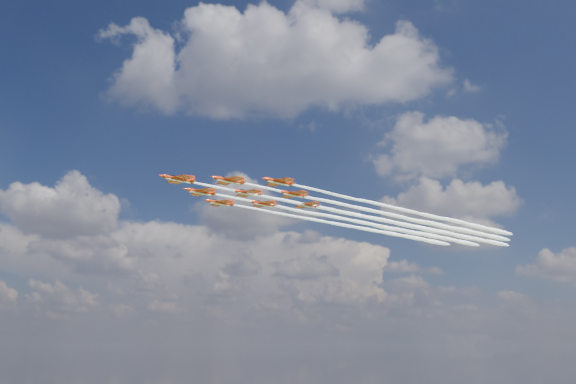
{
  "coord_description": "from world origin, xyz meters",
  "views": [
    {
      "loc": [
        33.28,
        -147.23,
        38.62
      ],
      "look_at": [
        14.01,
        -6.57,
        77.82
      ],
      "focal_mm": 35.0,
      "sensor_mm": 36.0,
      "label": 1
    }
  ],
  "objects": [
    {
      "name": "jet_lead",
      "position": [
        27.92,
        22.87,
        78.68
      ],
      "size": [
        84.74,
        89.58,
        2.46
      ],
      "rotation": [
        0.0,
        0.0,
        0.81
      ],
      "color": "red"
    },
    {
      "name": "jet_row2_port",
      "position": [
        40.07,
        25.7,
        78.68
      ],
      "size": [
        84.74,
        89.58,
        2.46
      ],
      "rotation": [
        0.0,
        0.0,
        0.81
      ],
      "color": "red"
    },
    {
      "name": "jet_row2_starb",
      "position": [
        30.06,
        35.16,
        78.68
      ],
      "size": [
        84.74,
        89.58,
        2.46
      ],
      "rotation": [
        0.0,
        0.0,
        0.81
      ],
      "color": "red"
    },
    {
      "name": "jet_row3_port",
      "position": [
        52.22,
        28.54,
        78.68
      ],
      "size": [
        84.74,
        89.58,
        2.46
      ],
      "rotation": [
        0.0,
        0.0,
        0.81
      ],
      "color": "red"
    },
    {
      "name": "jet_row3_centre",
      "position": [
        42.21,
        37.99,
        78.68
      ],
      "size": [
        84.74,
        89.58,
        2.46
      ],
      "rotation": [
        0.0,
        0.0,
        0.81
      ],
      "color": "red"
    },
    {
      "name": "jet_row3_starb",
      "position": [
        32.21,
        47.45,
        78.68
      ],
      "size": [
        84.74,
        89.58,
        2.46
      ],
      "rotation": [
        0.0,
        0.0,
        0.81
      ],
      "color": "red"
    },
    {
      "name": "jet_row4_port",
      "position": [
        54.36,
        40.83,
        78.68
      ],
      "size": [
        84.74,
        89.58,
        2.46
      ],
      "rotation": [
        0.0,
        0.0,
        0.81
      ],
      "color": "red"
    },
    {
      "name": "jet_row4_starb",
      "position": [
        44.35,
        50.28,
        78.68
      ],
      "size": [
        84.74,
        89.58,
        2.46
      ],
      "rotation": [
        0.0,
        0.0,
        0.81
      ],
      "color": "red"
    },
    {
      "name": "jet_tail",
      "position": [
        56.5,
        53.12,
        78.68
      ],
      "size": [
        84.74,
        89.58,
        2.46
      ],
      "rotation": [
        0.0,
        0.0,
        0.81
      ],
      "color": "red"
    }
  ]
}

